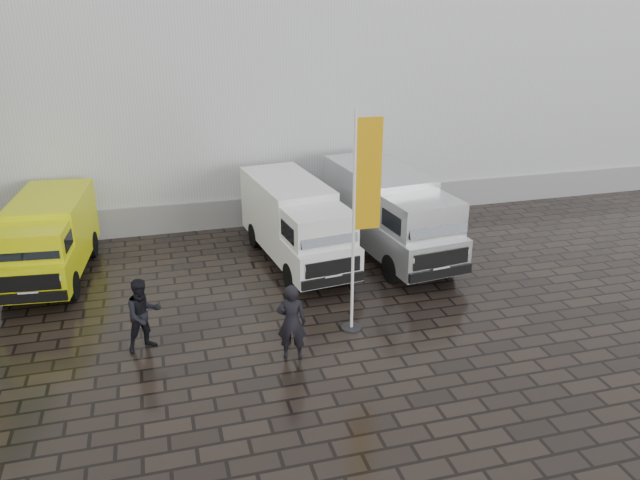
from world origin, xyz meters
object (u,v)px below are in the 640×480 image
object	(u,v)px
flagpole	(362,211)
wheelie_bin	(409,203)
van_silver	(390,215)
van_white	(296,225)
person_tent	(143,315)
person_front	(292,322)
van_yellow	(49,241)

from	to	relation	value
flagpole	wheelie_bin	xyz separation A→B (m)	(4.44, 7.42, -2.53)
van_silver	flagpole	bearing A→B (deg)	-126.21
van_white	person_tent	world-z (taller)	van_white
flagpole	van_white	bearing A→B (deg)	96.87
van_silver	person_tent	world-z (taller)	van_silver
van_white	wheelie_bin	bearing A→B (deg)	24.70
van_silver	person_front	size ratio (longest dim) A/B	3.29
van_silver	wheelie_bin	distance (m)	3.93
van_yellow	wheelie_bin	size ratio (longest dim) A/B	5.07
flagpole	person_tent	world-z (taller)	flagpole
flagpole	person_front	xyz separation A→B (m)	(-1.87, -0.89, -2.11)
van_yellow	person_front	size ratio (longest dim) A/B	2.69
van_yellow	van_white	xyz separation A→B (m)	(6.99, -0.72, 0.07)
van_white	person_tent	distance (m)	5.99
van_yellow	flagpole	distance (m)	9.26
van_silver	van_yellow	bearing A→B (deg)	168.35
van_white	wheelie_bin	distance (m)	5.88
van_yellow	wheelie_bin	distance (m)	12.20
wheelie_bin	person_front	xyz separation A→B (m)	(-6.31, -8.32, 0.42)
van_yellow	flagpole	bearing A→B (deg)	-28.09
van_white	wheelie_bin	world-z (taller)	van_white
wheelie_bin	person_tent	bearing A→B (deg)	-151.24
van_yellow	van_silver	world-z (taller)	van_silver
person_front	person_tent	world-z (taller)	person_front
van_silver	flagpole	distance (m)	5.11
van_white	wheelie_bin	xyz separation A→B (m)	(4.96, 3.08, -0.71)
flagpole	wheelie_bin	world-z (taller)	flagpole
flagpole	person_front	size ratio (longest dim) A/B	2.98
flagpole	person_tent	size ratio (longest dim) A/B	3.09
van_silver	person_front	distance (m)	6.63
van_white	van_silver	size ratio (longest dim) A/B	0.93
wheelie_bin	person_tent	world-z (taller)	person_tent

